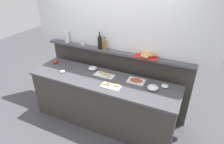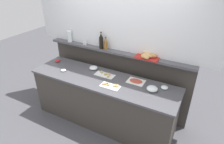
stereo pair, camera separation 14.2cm
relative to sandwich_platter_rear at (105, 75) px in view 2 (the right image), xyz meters
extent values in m
plane|color=#4C4C51|center=(0.02, 0.47, -0.94)|extent=(12.00, 12.00, 0.00)
cube|color=#3D3833|center=(0.02, -0.13, -0.49)|extent=(2.60, 0.70, 0.90)
cube|color=#4C4C51|center=(0.02, -0.13, -0.03)|extent=(2.64, 0.74, 0.03)
cube|color=#3D3833|center=(0.02, 0.42, -0.32)|extent=(2.87, 0.08, 1.24)
cube|color=#4C4C51|center=(0.02, 0.37, 0.32)|extent=(2.87, 0.22, 0.04)
cube|color=silver|center=(0.02, 0.44, 1.00)|extent=(3.47, 0.08, 1.32)
cube|color=white|center=(-0.01, 0.00, -0.01)|extent=(0.36, 0.17, 0.01)
cube|color=tan|center=(0.08, -0.04, 0.00)|extent=(0.06, 0.07, 0.01)
cube|color=#66994C|center=(0.08, -0.04, 0.01)|extent=(0.06, 0.07, 0.01)
cube|color=tan|center=(0.08, -0.04, 0.02)|extent=(0.06, 0.07, 0.01)
cube|color=tan|center=(-0.09, 0.04, 0.00)|extent=(0.07, 0.06, 0.01)
cube|color=#66994C|center=(-0.09, 0.04, 0.01)|extent=(0.07, 0.06, 0.01)
cube|color=tan|center=(-0.09, 0.04, 0.02)|extent=(0.07, 0.06, 0.01)
cube|color=tan|center=(0.07, 0.03, 0.00)|extent=(0.06, 0.07, 0.01)
cube|color=#66994C|center=(0.07, 0.03, 0.01)|extent=(0.06, 0.07, 0.01)
cube|color=tan|center=(0.07, 0.03, 0.02)|extent=(0.06, 0.07, 0.01)
cube|color=tan|center=(0.01, 0.00, 0.00)|extent=(0.06, 0.07, 0.01)
cube|color=#66994C|center=(0.01, 0.00, 0.01)|extent=(0.06, 0.07, 0.01)
cube|color=tan|center=(0.01, 0.00, 0.02)|extent=(0.06, 0.07, 0.01)
cube|color=silver|center=(0.26, -0.28, -0.01)|extent=(0.32, 0.16, 0.01)
cube|color=tan|center=(0.18, -0.27, 0.00)|extent=(0.06, 0.07, 0.01)
cube|color=#E5C666|center=(0.18, -0.27, 0.01)|extent=(0.06, 0.07, 0.01)
cube|color=tan|center=(0.18, -0.27, 0.02)|extent=(0.06, 0.07, 0.01)
cube|color=tan|center=(0.22, -0.27, 0.00)|extent=(0.07, 0.05, 0.01)
cube|color=#E5C666|center=(0.22, -0.27, 0.01)|extent=(0.07, 0.05, 0.01)
cube|color=tan|center=(0.22, -0.27, 0.02)|extent=(0.07, 0.05, 0.01)
cube|color=tan|center=(0.33, -0.25, 0.00)|extent=(0.04, 0.06, 0.01)
cube|color=#E5C666|center=(0.33, -0.25, 0.01)|extent=(0.04, 0.06, 0.01)
cube|color=tan|center=(0.33, -0.25, 0.02)|extent=(0.04, 0.06, 0.01)
cube|color=tan|center=(0.15, -0.28, 0.00)|extent=(0.06, 0.07, 0.01)
cube|color=#E5C666|center=(0.15, -0.28, 0.01)|extent=(0.06, 0.07, 0.01)
cube|color=tan|center=(0.15, -0.28, 0.02)|extent=(0.06, 0.07, 0.01)
cube|color=tan|center=(0.36, -0.24, 0.00)|extent=(0.06, 0.07, 0.01)
cube|color=#E5C666|center=(0.36, -0.24, 0.01)|extent=(0.06, 0.07, 0.01)
cube|color=tan|center=(0.36, -0.24, 0.02)|extent=(0.06, 0.07, 0.01)
cube|color=white|center=(0.57, 0.05, -0.01)|extent=(0.29, 0.21, 0.01)
ellipsoid|color=#B24738|center=(0.57, 0.05, 0.01)|extent=(0.22, 0.15, 0.01)
ellipsoid|color=silver|center=(-0.30, 0.09, 0.02)|extent=(0.16, 0.16, 0.06)
ellipsoid|color=#599959|center=(-0.30, 0.09, 0.01)|extent=(0.12, 0.12, 0.04)
ellipsoid|color=silver|center=(1.04, 0.07, 0.01)|extent=(0.12, 0.12, 0.05)
ellipsoid|color=#F28C4C|center=(1.04, 0.07, 0.00)|extent=(0.09, 0.09, 0.03)
ellipsoid|color=silver|center=(0.88, -0.07, 0.02)|extent=(0.17, 0.17, 0.07)
ellipsoid|color=#599959|center=(0.88, -0.07, 0.01)|extent=(0.14, 0.14, 0.04)
ellipsoid|color=red|center=(-1.12, 0.03, 0.01)|extent=(0.10, 0.10, 0.04)
ellipsoid|color=silver|center=(-0.75, -0.23, 0.01)|extent=(0.10, 0.10, 0.03)
cylinder|color=black|center=(-0.26, 0.32, 0.44)|extent=(0.08, 0.08, 0.22)
cone|color=black|center=(-0.26, 0.32, 0.59)|extent=(0.06, 0.06, 0.08)
cylinder|color=black|center=(-0.26, 0.32, 0.64)|extent=(0.03, 0.03, 0.02)
cylinder|color=#8E5B23|center=(-0.16, 0.32, 0.42)|extent=(0.06, 0.06, 0.16)
cone|color=#8E5B23|center=(-0.16, 0.32, 0.53)|extent=(0.05, 0.05, 0.06)
cylinder|color=black|center=(-0.16, 0.32, 0.56)|extent=(0.02, 0.02, 0.02)
cylinder|color=white|center=(-0.67, 0.34, 0.37)|extent=(0.03, 0.03, 0.08)
cylinder|color=#B7BABF|center=(-0.67, 0.34, 0.42)|extent=(0.03, 0.03, 0.01)
cylinder|color=white|center=(-0.62, 0.34, 0.37)|extent=(0.03, 0.03, 0.08)
cylinder|color=#B7BABF|center=(-0.62, 0.34, 0.42)|extent=(0.03, 0.03, 0.01)
cube|color=#B2231E|center=(0.64, 0.34, 0.34)|extent=(0.40, 0.26, 0.02)
ellipsoid|color=#AD7A47|center=(0.73, 0.35, 0.38)|extent=(0.16, 0.13, 0.06)
ellipsoid|color=tan|center=(0.68, 0.32, 0.38)|extent=(0.15, 0.12, 0.06)
ellipsoid|color=tan|center=(0.60, 0.41, 0.38)|extent=(0.17, 0.14, 0.06)
ellipsoid|color=tan|center=(0.60, 0.26, 0.38)|extent=(0.14, 0.12, 0.06)
ellipsoid|color=tan|center=(0.63, 0.37, 0.38)|extent=(0.14, 0.12, 0.06)
ellipsoid|color=tan|center=(0.65, 0.26, 0.38)|extent=(0.14, 0.16, 0.06)
ellipsoid|color=#AD7A47|center=(0.57, 0.37, 0.38)|extent=(0.15, 0.13, 0.05)
ellipsoid|color=tan|center=(0.60, 0.36, 0.38)|extent=(0.12, 0.16, 0.06)
cylinder|color=silver|center=(-1.01, 0.34, 0.45)|extent=(0.09, 0.09, 0.23)
camera|label=1|loc=(1.39, -2.62, 1.69)|focal=30.93mm
camera|label=2|loc=(1.51, -2.56, 1.69)|focal=30.93mm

